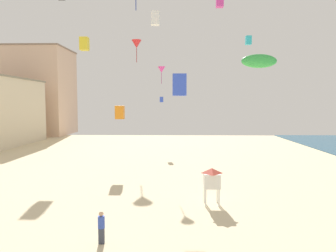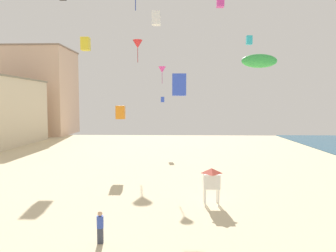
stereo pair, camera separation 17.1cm
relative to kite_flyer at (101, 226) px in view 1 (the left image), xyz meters
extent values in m
cube|color=beige|center=(-28.37, 54.13, 8.47)|extent=(16.03, 12.28, 18.79)
cube|color=#89715E|center=(-28.37, 54.13, 18.02)|extent=(16.35, 12.53, 0.30)
cube|color=#383D4C|center=(0.00, 0.00, -0.52)|extent=(0.28, 0.18, 0.80)
cylinder|color=#334CB2|center=(0.00, 0.00, 0.18)|extent=(0.34, 0.34, 0.60)
sphere|color=tan|center=(0.00, 0.00, 0.60)|extent=(0.24, 0.24, 0.24)
cylinder|color=white|center=(5.72, 5.68, -0.32)|extent=(0.10, 0.10, 1.20)
cylinder|color=white|center=(6.62, 5.68, -0.32)|extent=(0.10, 0.10, 1.20)
cylinder|color=white|center=(5.72, 6.58, -0.32)|extent=(0.10, 0.10, 1.20)
cylinder|color=white|center=(6.62, 6.58, -0.32)|extent=(0.10, 0.10, 1.20)
cube|color=white|center=(6.17, 6.13, 0.78)|extent=(1.10, 1.10, 1.00)
pyramid|color=#D14C3D|center=(6.17, 6.13, 1.46)|extent=(1.10, 1.10, 0.35)
cone|color=#DB3D9E|center=(2.12, 19.04, 9.70)|extent=(0.81, 0.81, 0.66)
cylinder|color=#992A6E|center=(2.12, 19.04, 8.79)|extent=(0.04, 0.04, 1.17)
cube|color=#2DB7CC|center=(11.14, 17.66, 12.52)|extent=(0.56, 0.56, 0.88)
cube|color=white|center=(1.23, 22.72, 16.15)|extent=(0.99, 0.99, 1.56)
cube|color=#DB3D9E|center=(8.11, 17.33, 16.33)|extent=(0.72, 0.72, 1.13)
cube|color=yellow|center=(-8.51, 26.72, 13.96)|extent=(1.08, 1.08, 1.70)
cone|color=red|center=(-1.92, 29.81, 14.48)|extent=(1.39, 1.39, 1.13)
cylinder|color=maroon|center=(-1.92, 29.81, 12.90)|extent=(0.08, 0.08, 2.02)
cube|color=blue|center=(3.94, 6.54, 7.33)|extent=(0.94, 0.94, 1.48)
cube|color=blue|center=(1.54, 31.64, 6.63)|extent=(0.51, 0.51, 0.80)
cube|color=orange|center=(-2.36, 18.41, 5.09)|extent=(0.92, 0.92, 1.44)
ellipsoid|color=green|center=(10.18, 9.76, 9.36)|extent=(2.76, 0.77, 1.08)
camera|label=1|loc=(3.70, -14.88, 6.07)|focal=33.13mm
camera|label=2|loc=(3.87, -14.88, 6.07)|focal=33.13mm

